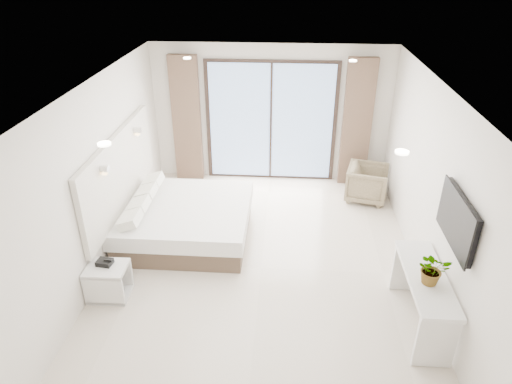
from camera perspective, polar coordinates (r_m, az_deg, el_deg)
ground at (r=6.90m, az=0.64°, el=-9.44°), size 6.20×6.20×0.00m
room_shell at (r=6.82m, az=-0.55°, el=5.47°), size 4.62×6.22×2.72m
bed at (r=7.53m, az=-8.86°, el=-3.54°), size 2.04×1.94×0.71m
nightstand at (r=6.58m, az=-17.94°, el=-10.59°), size 0.54×0.44×0.48m
phone at (r=6.46m, az=-18.39°, el=-8.35°), size 0.22×0.18×0.07m
console_desk at (r=6.02m, az=20.22°, el=-11.34°), size 0.46×1.47×0.77m
plant at (r=5.70m, az=21.17°, el=-9.31°), size 0.36×0.40×0.31m
armchair at (r=8.76m, az=13.75°, el=1.27°), size 0.82×0.85×0.74m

